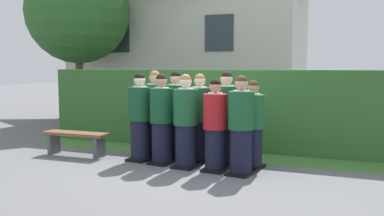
# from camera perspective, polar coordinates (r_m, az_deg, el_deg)

# --- Properties ---
(ground_plane) EXTENTS (60.00, 60.00, 0.00)m
(ground_plane) POSITION_cam_1_polar(r_m,az_deg,el_deg) (7.57, -0.73, -8.12)
(ground_plane) COLOR slate
(student_front_row_0) EXTENTS (0.45, 0.56, 1.69)m
(student_front_row_0) POSITION_cam_1_polar(r_m,az_deg,el_deg) (8.03, -7.15, -1.52)
(student_front_row_0) COLOR black
(student_front_row_0) RESTS_ON ground
(student_front_row_1) EXTENTS (0.45, 0.55, 1.68)m
(student_front_row_1) POSITION_cam_1_polar(r_m,az_deg,el_deg) (7.72, -4.19, -1.80)
(student_front_row_1) COLOR black
(student_front_row_1) RESTS_ON ground
(student_front_row_2) EXTENTS (0.44, 0.51, 1.68)m
(student_front_row_2) POSITION_cam_1_polar(r_m,az_deg,el_deg) (7.42, -0.88, -2.11)
(student_front_row_2) COLOR black
(student_front_row_2) RESTS_ON ground
(student_in_red_blazer) EXTENTS (0.42, 0.49, 1.60)m
(student_in_red_blazer) POSITION_cam_1_polar(r_m,az_deg,el_deg) (7.18, 3.20, -2.70)
(student_in_red_blazer) COLOR black
(student_in_red_blazer) RESTS_ON ground
(student_front_row_4) EXTENTS (0.46, 0.56, 1.67)m
(student_front_row_4) POSITION_cam_1_polar(r_m,az_deg,el_deg) (6.97, 6.75, -2.70)
(student_front_row_4) COLOR black
(student_front_row_4) RESTS_ON ground
(student_rear_row_0) EXTENTS (0.49, 0.56, 1.73)m
(student_rear_row_0) POSITION_cam_1_polar(r_m,az_deg,el_deg) (8.39, -5.09, -1.03)
(student_rear_row_0) COLOR black
(student_rear_row_0) RESTS_ON ground
(student_rear_row_1) EXTENTS (0.49, 0.56, 1.72)m
(student_rear_row_1) POSITION_cam_1_polar(r_m,az_deg,el_deg) (8.15, -2.24, -1.25)
(student_rear_row_1) COLOR black
(student_rear_row_1) RESTS_ON ground
(student_rear_row_2) EXTENTS (0.47, 0.54, 1.68)m
(student_rear_row_2) POSITION_cam_1_polar(r_m,az_deg,el_deg) (7.90, 1.07, -1.63)
(student_rear_row_2) COLOR black
(student_rear_row_2) RESTS_ON ground
(student_rear_row_3) EXTENTS (0.48, 0.56, 1.73)m
(student_rear_row_3) POSITION_cam_1_polar(r_m,az_deg,el_deg) (7.63, 4.70, -1.72)
(student_rear_row_3) COLOR black
(student_rear_row_3) RESTS_ON ground
(student_rear_row_4) EXTENTS (0.43, 0.53, 1.57)m
(student_rear_row_4) POSITION_cam_1_polar(r_m,az_deg,el_deg) (7.43, 8.34, -2.57)
(student_rear_row_4) COLOR black
(student_rear_row_4) RESTS_ON ground
(hedge) EXTENTS (8.36, 0.70, 1.74)m
(hedge) POSITION_cam_1_polar(r_m,az_deg,el_deg) (9.26, 3.99, -0.13)
(hedge) COLOR #33662D
(hedge) RESTS_ON ground
(school_building_main) EXTENTS (8.44, 4.00, 6.95)m
(school_building_main) POSITION_cam_1_polar(r_m,az_deg,el_deg) (15.29, -0.48, 12.33)
(school_building_main) COLOR beige
(school_building_main) RESTS_ON ground
(oak_tree_left) EXTENTS (3.21, 3.21, 5.11)m
(oak_tree_left) POSITION_cam_1_polar(r_m,az_deg,el_deg) (13.78, -15.39, 12.56)
(oak_tree_left) COLOR brown
(oak_tree_left) RESTS_ON ground
(wooden_bench) EXTENTS (1.41, 0.39, 0.48)m
(wooden_bench) POSITION_cam_1_polar(r_m,az_deg,el_deg) (8.78, -15.65, -4.06)
(wooden_bench) COLOR brown
(wooden_bench) RESTS_ON ground
(lawn_strip) EXTENTS (8.36, 0.90, 0.01)m
(lawn_strip) POSITION_cam_1_polar(r_m,az_deg,el_deg) (8.65, 2.31, -6.34)
(lawn_strip) COLOR #477A38
(lawn_strip) RESTS_ON ground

